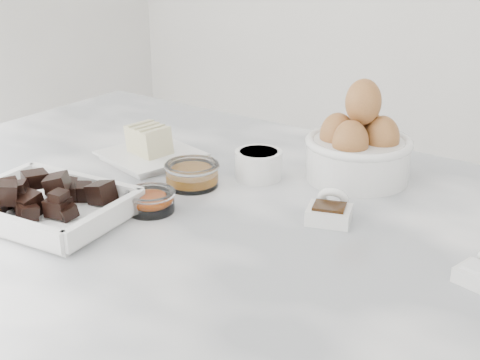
% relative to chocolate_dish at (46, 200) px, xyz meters
% --- Properties ---
extents(marble_slab, '(1.20, 0.80, 0.04)m').
position_rel_chocolate_dish_xyz_m(marble_slab, '(0.18, 0.15, -0.04)').
color(marble_slab, white).
rests_on(marble_slab, cabinet).
extents(chocolate_dish, '(0.24, 0.19, 0.06)m').
position_rel_chocolate_dish_xyz_m(chocolate_dish, '(0.00, 0.00, 0.00)').
color(chocolate_dish, white).
rests_on(chocolate_dish, marble_slab).
extents(butter_plate, '(0.17, 0.17, 0.06)m').
position_rel_chocolate_dish_xyz_m(butter_plate, '(-0.04, 0.25, -0.00)').
color(butter_plate, white).
rests_on(butter_plate, marble_slab).
extents(sugar_ramekin, '(0.07, 0.07, 0.04)m').
position_rel_chocolate_dish_xyz_m(sugar_ramekin, '(0.16, 0.29, 0.00)').
color(sugar_ramekin, white).
rests_on(sugar_ramekin, marble_slab).
extents(egg_bowl, '(0.17, 0.17, 0.16)m').
position_rel_chocolate_dish_xyz_m(egg_bowl, '(0.28, 0.38, 0.03)').
color(egg_bowl, white).
rests_on(egg_bowl, marble_slab).
extents(honey_bowl, '(0.09, 0.09, 0.04)m').
position_rel_chocolate_dish_xyz_m(honey_bowl, '(0.09, 0.20, -0.00)').
color(honey_bowl, white).
rests_on(honey_bowl, marble_slab).
extents(zest_bowl, '(0.07, 0.07, 0.03)m').
position_rel_chocolate_dish_xyz_m(zest_bowl, '(0.10, 0.10, -0.01)').
color(zest_bowl, white).
rests_on(zest_bowl, marble_slab).
extents(vanilla_spoon, '(0.07, 0.08, 0.04)m').
position_rel_chocolate_dish_xyz_m(vanilla_spoon, '(0.32, 0.22, -0.01)').
color(vanilla_spoon, white).
rests_on(vanilla_spoon, marble_slab).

